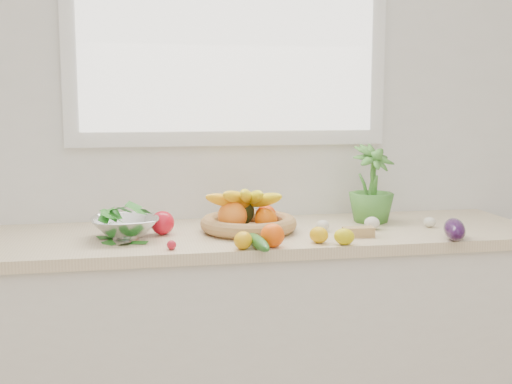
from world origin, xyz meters
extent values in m
cube|color=white|center=(0.00, 2.25, 1.35)|extent=(4.50, 0.02, 2.70)
cube|color=silver|center=(0.00, 1.95, 0.43)|extent=(2.20, 0.58, 0.86)
cube|color=beige|center=(0.00, 1.95, 0.88)|extent=(2.24, 0.62, 0.04)
cube|color=white|center=(0.00, 2.23, 1.75)|extent=(1.30, 0.03, 1.10)
cube|color=white|center=(0.00, 2.21, 1.75)|extent=(1.18, 0.01, 0.98)
sphere|color=#FF5408|center=(0.06, 1.68, 0.94)|extent=(0.10, 0.10, 0.08)
ellipsoid|color=#E7AA0C|center=(0.23, 1.71, 0.93)|extent=(0.08, 0.09, 0.06)
ellipsoid|color=#EAA30C|center=(-0.04, 1.67, 0.93)|extent=(0.09, 0.09, 0.06)
ellipsoid|color=#DAC70B|center=(0.30, 1.67, 0.93)|extent=(0.09, 0.09, 0.06)
sphere|color=red|center=(-0.29, 1.95, 0.94)|extent=(0.10, 0.10, 0.09)
cube|color=tan|center=(0.39, 1.78, 0.92)|extent=(0.11, 0.05, 0.04)
ellipsoid|color=silver|center=(0.30, 1.90, 0.92)|extent=(0.05, 0.05, 0.04)
ellipsoid|color=silver|center=(0.72, 1.90, 0.92)|extent=(0.05, 0.05, 0.04)
ellipsoid|color=beige|center=(0.49, 1.90, 0.92)|extent=(0.07, 0.07, 0.05)
ellipsoid|color=#2B0F37|center=(0.71, 1.67, 0.94)|extent=(0.13, 0.20, 0.07)
ellipsoid|color=#1E581A|center=(0.01, 1.67, 0.92)|extent=(0.06, 0.23, 0.04)
sphere|color=#B31626|center=(-0.27, 1.71, 0.92)|extent=(0.04, 0.04, 0.03)
imported|color=#438731|center=(0.54, 2.04, 1.05)|extent=(0.24, 0.24, 0.32)
cylinder|color=#B37E4F|center=(0.03, 1.95, 0.91)|extent=(0.38, 0.38, 0.01)
torus|color=#B0744E|center=(0.03, 1.95, 0.93)|extent=(0.44, 0.44, 0.05)
sphere|color=orange|center=(-0.04, 1.92, 0.97)|extent=(0.13, 0.13, 0.11)
sphere|color=#E96007|center=(0.08, 1.89, 0.95)|extent=(0.10, 0.10, 0.08)
sphere|color=#F34207|center=(0.10, 1.99, 0.95)|extent=(0.10, 0.10, 0.08)
ellipsoid|color=#1E3015|center=(0.02, 2.02, 0.97)|extent=(0.11, 0.11, 0.11)
ellipsoid|color=#FFAD15|center=(-0.05, 1.94, 1.02)|extent=(0.22, 0.17, 0.10)
ellipsoid|color=yellow|center=(-0.02, 1.94, 1.03)|extent=(0.17, 0.22, 0.10)
ellipsoid|color=yellow|center=(0.02, 1.94, 1.03)|extent=(0.11, 0.24, 0.10)
ellipsoid|color=yellow|center=(0.05, 1.94, 1.03)|extent=(0.05, 0.24, 0.10)
ellipsoid|color=yellow|center=(0.08, 1.94, 1.02)|extent=(0.13, 0.24, 0.10)
cylinder|color=silver|center=(-0.42, 1.90, 0.91)|extent=(0.10, 0.10, 0.02)
imported|color=silver|center=(-0.42, 1.90, 0.95)|extent=(0.25, 0.25, 0.06)
ellipsoid|color=#256F1B|center=(-0.42, 1.90, 0.99)|extent=(0.19, 0.19, 0.07)
camera|label=1|loc=(-0.38, -0.35, 1.38)|focal=45.00mm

